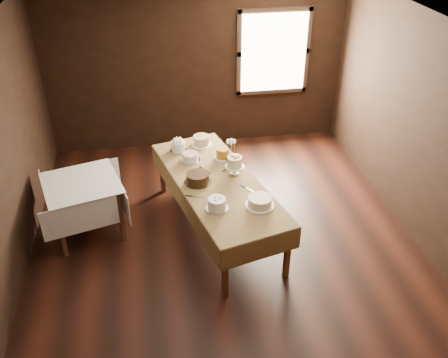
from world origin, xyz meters
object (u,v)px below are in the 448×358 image
Objects in this scene: cake_lattice at (190,158)px; cake_server_b at (250,190)px; cake_meringue at (178,146)px; cake_server_e at (199,197)px; cake_server_d at (230,167)px; cake_flowers at (235,166)px; cake_cream at (260,202)px; display_table at (217,184)px; flower_vase at (231,158)px; cake_chocolate at (198,178)px; cake_swirl at (217,204)px; cake_speckled at (201,141)px; side_table at (82,189)px; cake_caramel at (223,154)px; cake_server_c at (203,169)px.

cake_lattice reaches higher than cake_server_b.
cake_server_e is at bearing -83.29° from cake_meringue.
cake_server_e is (-0.51, -0.65, 0.00)m from cake_server_d.
cake_meringue is 1.15× the size of cake_server_d.
cake_server_e is (-0.54, -0.48, -0.11)m from cake_flowers.
cake_server_e is at bearing -170.55° from cake_server_d.
cake_meringue is 0.34m from cake_lattice.
cake_flowers is at bearing 101.86° from cake_cream.
cake_meringue is (-0.42, 0.87, 0.13)m from display_table.
cake_lattice is at bearing 164.40° from flower_vase.
cake_cream is (0.67, -0.62, -0.01)m from cake_chocolate.
cake_flowers is 1.76× the size of flower_vase.
cake_cream is at bearing -3.30° from cake_swirl.
cake_speckled is 0.48m from cake_lattice.
cake_server_d is (0.31, -0.69, -0.06)m from cake_speckled.
cake_lattice reaches higher than side_table.
cake_server_e is (-0.19, 0.26, -0.06)m from cake_swirl.
cake_speckled is (1.65, 0.77, 0.15)m from side_table.
cake_meringue is at bearing -159.38° from cake_speckled.
cake_server_d reaches higher than side_table.
cake_meringue reaches higher than cake_lattice.
cake_speckled and cake_swirl have the same top height.
cake_speckled is at bearing 119.01° from cake_caramel.
cake_speckled reaches higher than cake_lattice.
cake_server_d is (0.48, 0.32, -0.06)m from cake_chocolate.
cake_chocolate is 0.35m from cake_server_c.
cake_flowers reaches higher than cake_server_b.
cake_lattice is (-0.28, 0.57, 0.11)m from display_table.
cake_server_e is (-0.66, -0.06, 0.00)m from cake_server_b.
cake_chocolate is at bearing -86.70° from cake_lattice.
display_table is 1.74m from side_table.
cake_chocolate is at bearing 136.86° from cake_cream.
cake_swirl is at bearing 154.00° from cake_server_c.
cake_server_b is at bearing -75.91° from cake_caramel.
cake_server_d is at bearing 158.86° from cake_server_b.
cake_server_d is (0.32, 0.91, -0.06)m from cake_swirl.
cake_meringue is 0.86m from cake_server_d.
cake_server_b is (2.11, -0.52, 0.09)m from side_table.
cake_meringue is at bearing 152.51° from cake_caramel.
cake_server_b is (0.12, -0.42, -0.11)m from cake_flowers.
cake_flowers is (1.98, -0.10, 0.20)m from side_table.
cake_chocolate is (0.17, -0.88, -0.01)m from cake_meringue.
side_table is at bearing 139.82° from cake_server_d.
cake_server_b is at bearing -118.28° from cake_server_d.
cake_swirl is at bearing -27.11° from side_table.
cake_flowers is at bearing 28.48° from display_table.
cake_caramel is (0.17, 0.57, 0.13)m from display_table.
cake_chocolate is at bearing -9.35° from side_table.
cake_chocolate is (0.03, -0.58, 0.02)m from cake_lattice.
side_table is 1.85m from cake_swirl.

